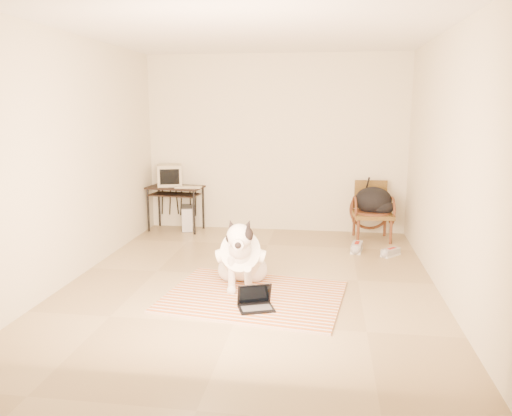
% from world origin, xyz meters
% --- Properties ---
extents(floor, '(4.50, 4.50, 0.00)m').
position_xyz_m(floor, '(0.00, 0.00, 0.00)').
color(floor, tan).
rests_on(floor, ground).
extents(ceiling, '(4.50, 4.50, 0.00)m').
position_xyz_m(ceiling, '(0.00, 0.00, 2.70)').
color(ceiling, white).
rests_on(ceiling, wall_back).
extents(wall_back, '(4.50, 0.00, 4.50)m').
position_xyz_m(wall_back, '(0.00, 2.25, 1.35)').
color(wall_back, beige).
rests_on(wall_back, floor).
extents(wall_front, '(4.50, 0.00, 4.50)m').
position_xyz_m(wall_front, '(0.00, -2.25, 1.35)').
color(wall_front, beige).
rests_on(wall_front, floor).
extents(wall_left, '(0.00, 4.50, 4.50)m').
position_xyz_m(wall_left, '(-2.00, 0.00, 1.35)').
color(wall_left, beige).
rests_on(wall_left, floor).
extents(wall_right, '(0.00, 4.50, 4.50)m').
position_xyz_m(wall_right, '(2.00, 0.00, 1.35)').
color(wall_right, beige).
rests_on(wall_right, floor).
extents(rug, '(1.93, 1.58, 0.02)m').
position_xyz_m(rug, '(0.08, -0.66, 0.01)').
color(rug, '#CE5912').
rests_on(rug, floor).
extents(dog, '(0.55, 1.13, 0.83)m').
position_xyz_m(dog, '(-0.08, -0.40, 0.33)').
color(dog, silver).
rests_on(dog, rug).
extents(laptop, '(0.39, 0.34, 0.23)m').
position_xyz_m(laptop, '(0.15, -0.98, 0.08)').
color(laptop, black).
rests_on(laptop, rug).
extents(computer_desk, '(0.88, 0.56, 0.70)m').
position_xyz_m(computer_desk, '(-1.53, 1.98, 0.60)').
color(computer_desk, black).
rests_on(computer_desk, floor).
extents(crt_monitor, '(0.46, 0.45, 0.33)m').
position_xyz_m(crt_monitor, '(-1.64, 2.04, 0.86)').
color(crt_monitor, '#B2A78B').
rests_on(crt_monitor, computer_desk).
extents(desk_keyboard, '(0.41, 0.17, 0.03)m').
position_xyz_m(desk_keyboard, '(-1.29, 1.87, 0.71)').
color(desk_keyboard, '#B2A78B').
rests_on(desk_keyboard, computer_desk).
extents(pc_tower, '(0.27, 0.43, 0.38)m').
position_xyz_m(pc_tower, '(-1.37, 2.03, 0.19)').
color(pc_tower, '#4C4D4F').
rests_on(pc_tower, floor).
extents(rattan_chair, '(0.59, 0.58, 0.84)m').
position_xyz_m(rattan_chair, '(1.47, 1.87, 0.42)').
color(rattan_chair, brown).
rests_on(rattan_chair, floor).
extents(backpack, '(0.56, 0.44, 0.39)m').
position_xyz_m(backpack, '(1.50, 1.83, 0.57)').
color(backpack, black).
rests_on(backpack, rattan_chair).
extents(sneaker_left, '(0.19, 0.35, 0.12)m').
position_xyz_m(sneaker_left, '(1.22, 1.17, 0.05)').
color(sneaker_left, silver).
rests_on(sneaker_left, floor).
extents(sneaker_right, '(0.28, 0.29, 0.10)m').
position_xyz_m(sneaker_right, '(1.65, 1.02, 0.04)').
color(sneaker_right, silver).
rests_on(sneaker_right, floor).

